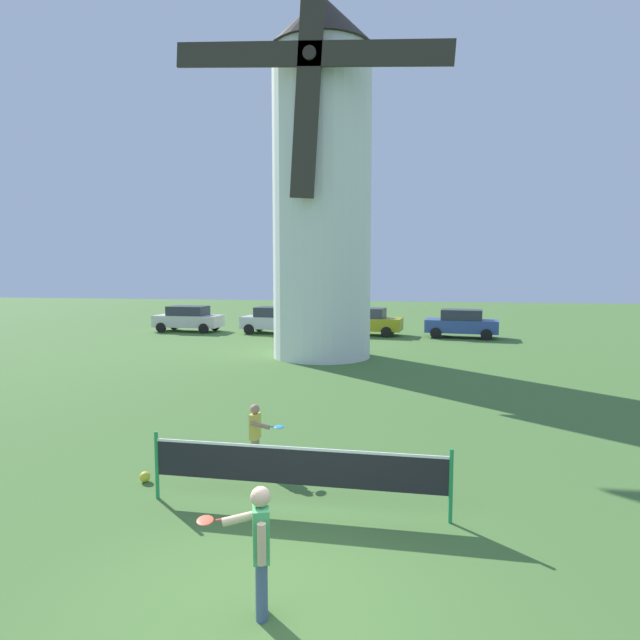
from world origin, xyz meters
The scene contains 10 objects.
ground_plane centered at (0.00, 0.00, 0.00)m, with size 120.00×120.00×0.00m, color #477033.
windmill centered at (-2.35, 16.69, 7.60)m, with size 10.37×4.84×16.73m.
tennis_net centered at (-0.14, 2.31, 0.68)m, with size 4.65×0.06×1.10m.
player_near centered at (0.03, -0.18, 0.80)m, with size 0.86×0.46×1.42m.
player_far centered at (-1.28, 3.91, 0.67)m, with size 0.70×0.52×1.19m.
stray_ball centered at (-2.97, 2.88, 0.09)m, with size 0.18×0.18×0.18m, color yellow.
parked_car_cream centered at (-12.08, 24.66, 0.81)m, with size 4.06×1.93×1.56m.
parked_car_silver centered at (-6.63, 24.68, 0.81)m, with size 3.91×2.09×1.56m.
parked_car_mustard centered at (-1.40, 24.87, 0.81)m, with size 4.61×2.27×1.56m.
parked_car_blue centered at (4.10, 24.61, 0.81)m, with size 4.05×2.23×1.56m.
Camera 1 is at (1.61, -5.23, 3.64)m, focal length 29.43 mm.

